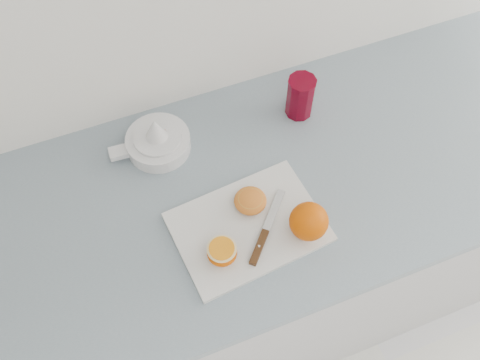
{
  "coord_description": "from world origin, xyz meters",
  "views": [
    {
      "loc": [
        -0.2,
        1.12,
        1.95
      ],
      "look_at": [
        0.02,
        1.68,
        0.96
      ],
      "focal_mm": 40.0,
      "sensor_mm": 36.0,
      "label": 1
    }
  ],
  "objects_px": {
    "citrus_juicer": "(157,141)",
    "red_tumbler": "(300,98)",
    "half_orange": "(222,252)",
    "counter": "(256,258)",
    "cutting_board": "(248,227)"
  },
  "relations": [
    {
      "from": "citrus_juicer",
      "to": "red_tumbler",
      "type": "xyz_separation_m",
      "value": [
        0.36,
        -0.02,
        0.02
      ]
    },
    {
      "from": "half_orange",
      "to": "citrus_juicer",
      "type": "xyz_separation_m",
      "value": [
        -0.04,
        0.33,
        -0.0
      ]
    },
    {
      "from": "red_tumbler",
      "to": "counter",
      "type": "bearing_deg",
      "value": -137.18
    },
    {
      "from": "cutting_board",
      "to": "counter",
      "type": "bearing_deg",
      "value": 54.97
    },
    {
      "from": "red_tumbler",
      "to": "citrus_juicer",
      "type": "bearing_deg",
      "value": 176.45
    },
    {
      "from": "citrus_juicer",
      "to": "red_tumbler",
      "type": "relative_size",
      "value": 1.72
    },
    {
      "from": "cutting_board",
      "to": "half_orange",
      "type": "distance_m",
      "value": 0.09
    },
    {
      "from": "counter",
      "to": "half_orange",
      "type": "xyz_separation_m",
      "value": [
        -0.15,
        -0.15,
        0.48
      ]
    },
    {
      "from": "cutting_board",
      "to": "citrus_juicer",
      "type": "bearing_deg",
      "value": 113.23
    },
    {
      "from": "cutting_board",
      "to": "half_orange",
      "type": "relative_size",
      "value": 4.97
    },
    {
      "from": "citrus_juicer",
      "to": "counter",
      "type": "bearing_deg",
      "value": -43.08
    },
    {
      "from": "counter",
      "to": "red_tumbler",
      "type": "relative_size",
      "value": 20.64
    },
    {
      "from": "half_orange",
      "to": "red_tumbler",
      "type": "distance_m",
      "value": 0.44
    },
    {
      "from": "counter",
      "to": "cutting_board",
      "type": "height_order",
      "value": "cutting_board"
    },
    {
      "from": "counter",
      "to": "half_orange",
      "type": "height_order",
      "value": "half_orange"
    }
  ]
}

